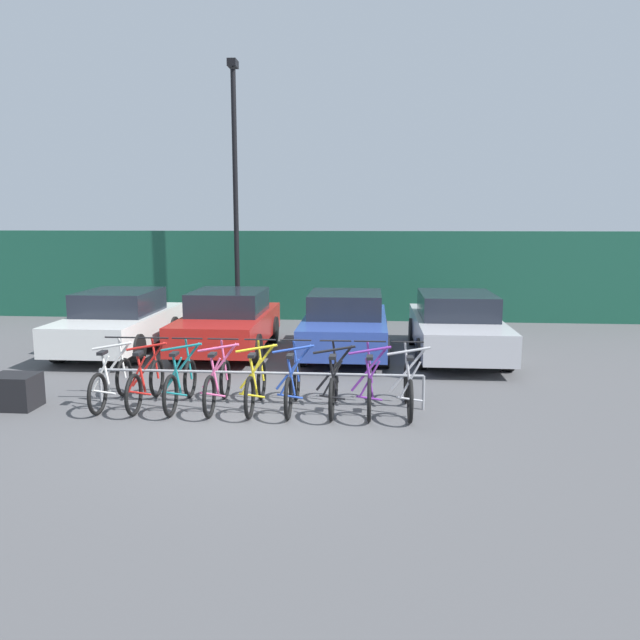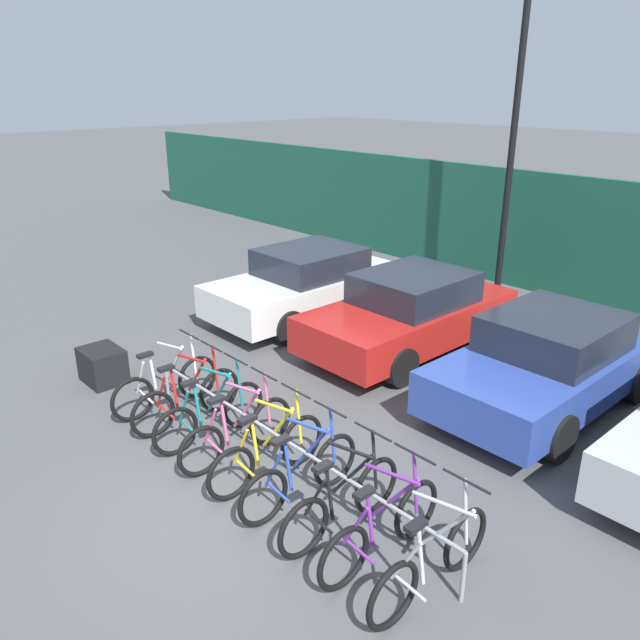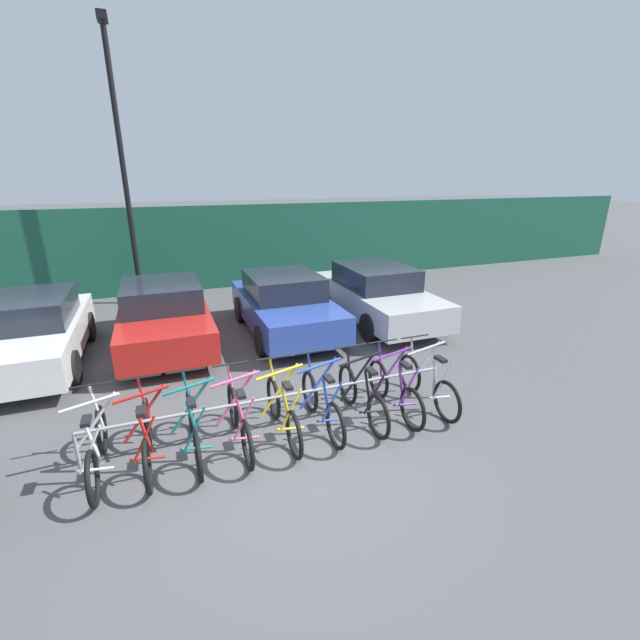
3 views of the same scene
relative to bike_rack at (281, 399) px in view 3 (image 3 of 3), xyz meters
The scene contains 17 objects.
ground_plane 0.84m from the bike_rack, 83.83° to the right, with size 120.00×120.00×0.00m, color #4C4C4F.
hoarding_wall 8.86m from the bike_rack, 89.53° to the left, with size 36.00×0.16×2.66m, color #19513D.
bike_rack is the anchor object (origin of this frame).
bicycle_white 2.41m from the bike_rack, behind, with size 0.68×1.71×1.05m.
bicycle_red 1.84m from the bike_rack, behind, with size 0.68×1.71×1.05m.
bicycle_teal 1.26m from the bike_rack, behind, with size 0.68×1.71×1.05m.
bicycle_pink 0.67m from the bike_rack, 166.92° to the right, with size 0.68×1.71×1.05m.
bicycle_yellow 0.20m from the bike_rack, 96.75° to the right, with size 0.68×1.71×1.05m.
bicycle_blue 0.61m from the bike_rack, 14.46° to the right, with size 0.68×1.71×1.05m.
bicycle_black 1.25m from the bike_rack, ahead, with size 0.68×1.71×1.05m.
bicycle_purple 1.81m from the bike_rack, ahead, with size 0.68×1.71×1.05m.
bicycle_silver 2.41m from the bike_rack, ahead, with size 0.68×1.71×1.05m.
car_white 5.55m from the bike_rack, 135.16° to the left, with size 1.91×4.08×1.40m.
car_red 4.37m from the bike_rack, 109.33° to the left, with size 1.91×4.05×1.40m.
car_blue 4.18m from the bike_rack, 72.73° to the left, with size 1.91×3.99×1.40m.
car_silver 5.48m from the bike_rack, 47.53° to the left, with size 1.91×4.39×1.40m.
lamp_post 8.80m from the bike_rack, 104.44° to the left, with size 0.24×0.44×7.27m.
Camera 3 is at (-1.50, -4.64, 3.59)m, focal length 24.00 mm.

